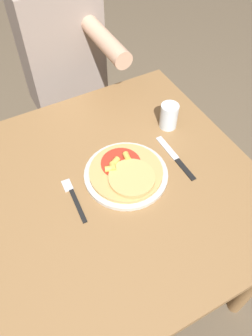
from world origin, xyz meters
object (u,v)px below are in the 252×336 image
object	(u,v)px
knife	(176,158)
person_diner	(64,61)
dining_table	(116,203)
fork	(73,197)
plate	(126,174)
drinking_glass	(169,116)
pizza	(126,172)

from	to	relation	value
knife	person_diner	bearing A→B (deg)	99.57
dining_table	person_diner	distance (m)	0.75
fork	knife	xyz separation A→B (m)	(0.37, -0.02, 0.00)
fork	person_diner	bearing A→B (deg)	70.91
plate	drinking_glass	distance (m)	0.29
plate	fork	xyz separation A→B (m)	(-0.19, 0.00, -0.00)
dining_table	fork	size ratio (longest dim) A/B	5.30
pizza	drinking_glass	distance (m)	0.29
drinking_glass	person_diner	xyz separation A→B (m)	(-0.19, 0.59, -0.05)
plate	fork	size ratio (longest dim) A/B	1.57
plate	drinking_glass	xyz separation A→B (m)	(0.25, 0.14, 0.04)
pizza	person_diner	xyz separation A→B (m)	(0.06, 0.73, -0.02)
pizza	knife	distance (m)	0.19
drinking_glass	dining_table	bearing A→B (deg)	-154.10
dining_table	fork	world-z (taller)	fork
pizza	drinking_glass	xyz separation A→B (m)	(0.25, 0.14, 0.02)
knife	drinking_glass	size ratio (longest dim) A/B	2.27
dining_table	knife	size ratio (longest dim) A/B	4.24
plate	pizza	distance (m)	0.02
drinking_glass	person_diner	size ratio (longest dim) A/B	0.08
drinking_glass	plate	bearing A→B (deg)	-151.62
dining_table	drinking_glass	distance (m)	0.37
dining_table	plate	world-z (taller)	plate
dining_table	pizza	size ratio (longest dim) A/B	3.86
plate	pizza	size ratio (longest dim) A/B	1.14
pizza	person_diner	bearing A→B (deg)	85.01
dining_table	knife	distance (m)	0.26
pizza	fork	xyz separation A→B (m)	(-0.19, 0.01, -0.02)
fork	person_diner	distance (m)	0.76
pizza	knife	xyz separation A→B (m)	(0.19, -0.01, -0.02)
plate	drinking_glass	world-z (taller)	drinking_glass
pizza	fork	world-z (taller)	pizza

